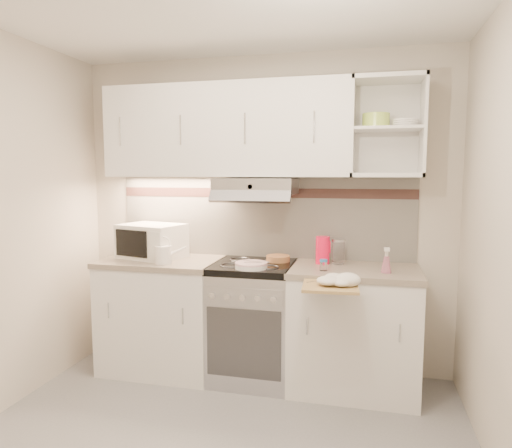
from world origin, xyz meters
name	(u,v)px	position (x,y,z in m)	size (l,w,h in m)	color
room_shell	(224,165)	(0.00, 0.37, 1.63)	(3.04, 2.84, 2.52)	beige
base_cabinet_left	(163,316)	(-0.75, 1.10, 0.43)	(0.90, 0.60, 0.86)	white
worktop_left	(162,261)	(-0.75, 1.10, 0.88)	(0.92, 0.62, 0.04)	gray
base_cabinet_right	(353,331)	(0.75, 1.10, 0.43)	(0.90, 0.60, 0.86)	white
worktop_right	(355,271)	(0.75, 1.10, 0.88)	(0.92, 0.62, 0.04)	gray
electric_range	(253,321)	(0.00, 1.10, 0.45)	(0.60, 0.60, 0.90)	#B7B7BC
microwave	(152,241)	(-0.85, 1.14, 1.04)	(0.55, 0.46, 0.27)	white
watering_can	(164,254)	(-0.65, 0.94, 0.97)	(0.24, 0.13, 0.21)	white
plate_stack	(251,265)	(0.03, 0.92, 0.92)	(0.23, 0.23, 0.05)	silver
bread_loaf	(278,258)	(0.17, 1.22, 0.92)	(0.18, 0.18, 0.05)	#99693C
pink_pitcher	(323,250)	(0.51, 1.21, 1.00)	(0.11, 0.10, 0.21)	#FF0D3B
glass_jar	(338,251)	(0.62, 1.23, 0.99)	(0.10, 0.10, 0.19)	white
spice_jar	(323,265)	(0.54, 0.96, 0.94)	(0.05, 0.05, 0.08)	silver
spray_bottle	(386,262)	(0.96, 1.00, 0.97)	(0.07, 0.07, 0.19)	pink
cutting_board	(330,287)	(0.61, 0.64, 0.87)	(0.34, 0.31, 0.02)	tan
dish_towel	(337,278)	(0.65, 0.67, 0.92)	(0.29, 0.24, 0.08)	beige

